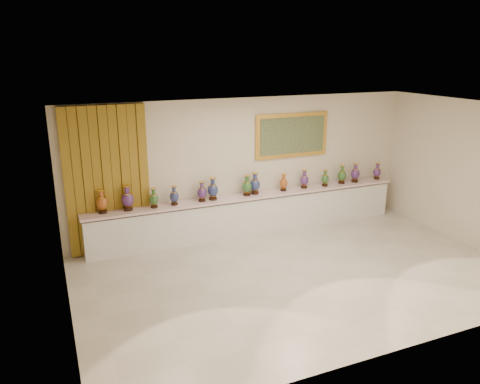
{
  "coord_description": "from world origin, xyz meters",
  "views": [
    {
      "loc": [
        -4.09,
        -6.73,
        3.94
      ],
      "look_at": [
        -0.51,
        1.7,
        1.18
      ],
      "focal_mm": 35.0,
      "sensor_mm": 36.0,
      "label": 1
    }
  ],
  "objects_px": {
    "vase_0": "(102,203)",
    "vase_2": "(154,199)",
    "vase_1": "(128,199)",
    "counter": "(251,214)"
  },
  "relations": [
    {
      "from": "counter",
      "to": "vase_0",
      "type": "xyz_separation_m",
      "value": [
        -3.18,
        0.02,
        0.68
      ]
    },
    {
      "from": "counter",
      "to": "vase_1",
      "type": "relative_size",
      "value": 14.24
    },
    {
      "from": "vase_2",
      "to": "vase_0",
      "type": "bearing_deg",
      "value": 176.18
    },
    {
      "from": "vase_1",
      "to": "vase_2",
      "type": "distance_m",
      "value": 0.52
    },
    {
      "from": "counter",
      "to": "vase_0",
      "type": "relative_size",
      "value": 15.29
    },
    {
      "from": "vase_0",
      "to": "vase_2",
      "type": "height_order",
      "value": "vase_0"
    },
    {
      "from": "vase_0",
      "to": "vase_1",
      "type": "bearing_deg",
      "value": -3.28
    },
    {
      "from": "vase_1",
      "to": "vase_2",
      "type": "relative_size",
      "value": 1.25
    },
    {
      "from": "vase_1",
      "to": "counter",
      "type": "bearing_deg",
      "value": 0.2
    },
    {
      "from": "vase_0",
      "to": "vase_1",
      "type": "distance_m",
      "value": 0.49
    }
  ]
}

